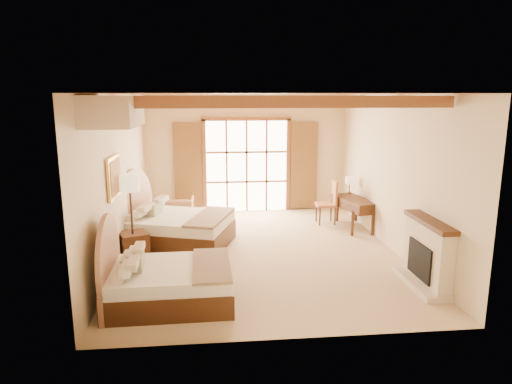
{
  "coord_description": "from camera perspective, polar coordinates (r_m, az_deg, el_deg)",
  "views": [
    {
      "loc": [
        -1.0,
        -8.95,
        3.18
      ],
      "look_at": [
        -0.07,
        0.2,
        1.22
      ],
      "focal_mm": 32.0,
      "sensor_mm": 36.0,
      "label": 1
    }
  ],
  "objects": [
    {
      "name": "fireplace",
      "position": [
        8.27,
        20.54,
        -7.59
      ],
      "size": [
        0.46,
        1.4,
        1.16
      ],
      "color": "beige",
      "rests_on": "ground"
    },
    {
      "name": "desk_chair",
      "position": [
        11.63,
        8.83,
        -2.26
      ],
      "size": [
        0.51,
        0.51,
        1.1
      ],
      "rotation": [
        0.0,
        0.0,
        -0.06
      ],
      "color": "#B17044",
      "rests_on": "floor"
    },
    {
      "name": "wall_back",
      "position": [
        12.59,
        -1.2,
        4.81
      ],
      "size": [
        5.5,
        0.0,
        5.5
      ],
      "primitive_type": "plane",
      "rotation": [
        1.57,
        0.0,
        0.0
      ],
      "color": "beige",
      "rests_on": "ground"
    },
    {
      "name": "bed_near",
      "position": [
        7.33,
        -11.85,
        -10.67
      ],
      "size": [
        1.94,
        1.5,
        1.26
      ],
      "rotation": [
        0.0,
        0.0,
        0.02
      ],
      "color": "#442113",
      "rests_on": "floor"
    },
    {
      "name": "canopy_valance",
      "position": [
        7.1,
        -17.44,
        9.64
      ],
      "size": [
        0.7,
        1.4,
        0.45
      ],
      "primitive_type": "cube",
      "color": "beige",
      "rests_on": "ceiling"
    },
    {
      "name": "bed_far",
      "position": [
        10.0,
        -10.61,
        -4.16
      ],
      "size": [
        2.62,
        2.21,
        1.42
      ],
      "rotation": [
        0.0,
        0.0,
        -0.32
      ],
      "color": "#442113",
      "rests_on": "floor"
    },
    {
      "name": "armchair",
      "position": [
        11.84,
        -9.48,
        -2.15
      ],
      "size": [
        0.7,
        0.72,
        0.63
      ],
      "primitive_type": "imported",
      "rotation": [
        0.0,
        0.0,
        -3.18
      ],
      "color": "#B17B55",
      "rests_on": "floor"
    },
    {
      "name": "floor",
      "position": [
        9.55,
        0.54,
        -7.42
      ],
      "size": [
        7.0,
        7.0,
        0.0
      ],
      "primitive_type": "plane",
      "color": "#D2B28D",
      "rests_on": "ground"
    },
    {
      "name": "floor_lamp",
      "position": [
        8.82,
        -15.49,
        0.43
      ],
      "size": [
        0.37,
        0.37,
        1.73
      ],
      "color": "#332219",
      "rests_on": "floor"
    },
    {
      "name": "ceiling",
      "position": [
        9.01,
        0.58,
        12.16
      ],
      "size": [
        7.0,
        7.0,
        0.0
      ],
      "primitive_type": "plane",
      "rotation": [
        3.14,
        0.0,
        0.0
      ],
      "color": "#A76937",
      "rests_on": "ground"
    },
    {
      "name": "desk_lamp",
      "position": [
        11.77,
        11.65,
        1.38
      ],
      "size": [
        0.22,
        0.22,
        0.43
      ],
      "color": "#332219",
      "rests_on": "desk"
    },
    {
      "name": "desk",
      "position": [
        11.35,
        12.19,
        -2.47
      ],
      "size": [
        0.89,
        1.45,
        0.73
      ],
      "rotation": [
        0.0,
        0.0,
        0.24
      ],
      "color": "#442113",
      "rests_on": "floor"
    },
    {
      "name": "wall_left",
      "position": [
        9.26,
        -16.62,
        1.7
      ],
      "size": [
        0.0,
        7.0,
        7.0
      ],
      "primitive_type": "plane",
      "rotation": [
        1.57,
        0.0,
        1.57
      ],
      "color": "beige",
      "rests_on": "ground"
    },
    {
      "name": "french_doors",
      "position": [
        12.58,
        -1.17,
        3.2
      ],
      "size": [
        3.95,
        0.08,
        2.6
      ],
      "color": "white",
      "rests_on": "ground"
    },
    {
      "name": "painting",
      "position": [
        8.5,
        -17.29,
        1.8
      ],
      "size": [
        0.06,
        0.95,
        0.75
      ],
      "color": "#DEAF51",
      "rests_on": "wall_left"
    },
    {
      "name": "nightstand",
      "position": [
        9.15,
        -14.93,
        -6.74
      ],
      "size": [
        0.64,
        0.64,
        0.6
      ],
      "primitive_type": "cube",
      "rotation": [
        0.0,
        0.0,
        0.37
      ],
      "color": "#442113",
      "rests_on": "floor"
    },
    {
      "name": "ottoman",
      "position": [
        11.48,
        -5.68,
        -3.1
      ],
      "size": [
        0.61,
        0.61,
        0.39
      ],
      "primitive_type": "cube",
      "rotation": [
        0.0,
        0.0,
        0.14
      ],
      "color": "#A07150",
      "rests_on": "floor"
    },
    {
      "name": "ceiling_beams",
      "position": [
        9.01,
        0.58,
        11.39
      ],
      "size": [
        5.39,
        4.6,
        0.18
      ],
      "primitive_type": null,
      "color": "#955234",
      "rests_on": "ceiling"
    },
    {
      "name": "wall_right",
      "position": [
        9.83,
        16.71,
        2.27
      ],
      "size": [
        0.0,
        7.0,
        7.0
      ],
      "primitive_type": "plane",
      "rotation": [
        1.57,
        0.0,
        -1.57
      ],
      "color": "beige",
      "rests_on": "ground"
    }
  ]
}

